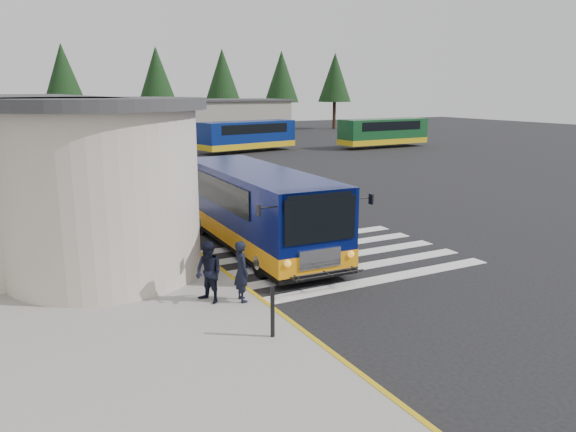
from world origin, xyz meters
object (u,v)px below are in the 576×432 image
transit_bus (257,211)px  pedestrian_a (242,271)px  pedestrian_b (209,272)px  bollard (273,312)px  far_bus_b (383,131)px  far_bus_a (247,135)px

transit_bus → pedestrian_a: (-2.50, -4.53, -0.35)m
pedestrian_b → bollard: (0.48, -2.45, -0.21)m
transit_bus → far_bus_b: transit_bus is taller
pedestrian_b → far_bus_a: size_ratio=0.17×
transit_bus → pedestrian_a: 5.18m
transit_bus → bollard: transit_bus is taller
transit_bus → pedestrian_b: size_ratio=6.25×
pedestrian_b → bollard: pedestrian_b is taller
pedestrian_a → transit_bus: bearing=-24.1°
pedestrian_a → far_bus_b: bearing=-37.3°
far_bus_b → pedestrian_b: bearing=134.4°
far_bus_a → pedestrian_a: bearing=144.3°
transit_bus → bollard: size_ratio=8.66×
pedestrian_b → far_bus_a: 35.24m
transit_bus → far_bus_b: bearing=48.0°
bollard → far_bus_a: far_bus_a is taller
pedestrian_a → far_bus_a: (14.36, 32.12, 0.55)m
transit_bus → bollard: bearing=-110.3°
pedestrian_a → far_bus_b: 40.11m
bollard → far_bus_b: far_bus_b is taller
pedestrian_a → far_bus_a: far_bus_a is taller
bollard → pedestrian_b: bearing=101.2°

